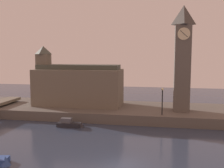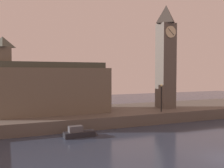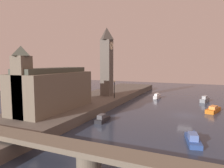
% 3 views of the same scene
% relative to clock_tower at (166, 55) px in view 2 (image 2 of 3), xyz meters
% --- Properties ---
extents(far_embankment, '(70.00, 12.00, 1.50)m').
position_rel_clock_tower_xyz_m(far_embankment, '(-6.47, 1.39, -9.09)').
color(far_embankment, '#5B544C').
rests_on(far_embankment, ground).
extents(clock_tower, '(2.63, 2.66, 16.18)m').
position_rel_clock_tower_xyz_m(clock_tower, '(0.00, 0.00, 0.00)').
color(clock_tower, '#5B544C').
rests_on(clock_tower, far_embankment).
extents(parliament_hall, '(15.06, 6.31, 10.26)m').
position_rel_clock_tower_xyz_m(parliament_hall, '(-17.73, 1.90, -4.85)').
color(parliament_hall, '#6B6051').
rests_on(parliament_hall, far_embankment).
extents(streetlamp, '(0.36, 0.36, 3.97)m').
position_rel_clock_tower_xyz_m(streetlamp, '(-2.93, -3.25, -5.87)').
color(streetlamp, black).
rests_on(streetlamp, far_embankment).
extents(boat_barge_dark, '(3.98, 1.29, 1.35)m').
position_rel_clock_tower_xyz_m(boat_barge_dark, '(-15.65, -6.81, -9.42)').
color(boat_barge_dark, '#232328').
rests_on(boat_barge_dark, ground).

